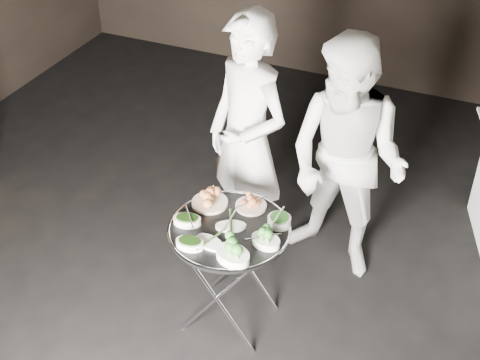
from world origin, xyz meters
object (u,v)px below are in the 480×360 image
at_px(waiter_left, 248,141).
at_px(waiter_right, 347,162).
at_px(tray_stand, 230,271).
at_px(serving_tray, 229,230).

relative_size(waiter_left, waiter_right, 1.04).
distance_m(tray_stand, waiter_right, 0.97).
height_order(waiter_left, waiter_right, waiter_left).
bearing_deg(serving_tray, tray_stand, 90.00).
xyz_separation_m(serving_tray, waiter_right, (0.44, 0.75, 0.10)).
height_order(tray_stand, serving_tray, serving_tray).
xyz_separation_m(tray_stand, waiter_right, (0.44, 0.75, 0.41)).
height_order(serving_tray, waiter_left, waiter_left).
bearing_deg(waiter_right, tray_stand, -107.60).
relative_size(serving_tray, waiter_left, 0.40).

